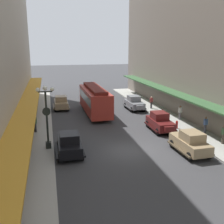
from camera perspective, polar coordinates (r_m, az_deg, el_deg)
name	(u,v)px	position (r m, az deg, el deg)	size (l,w,h in m)	color
ground_plane	(129,151)	(21.87, 3.72, -8.34)	(200.00, 200.00, 0.00)	#38383A
sidewalk_left	(34,159)	(21.03, -16.49, -9.67)	(3.00, 60.00, 0.15)	#A8A59E
sidewalk_right	(210,142)	(25.00, 20.48, -6.13)	(3.00, 60.00, 0.15)	#A8A59E
parked_car_0	(61,102)	(36.10, -10.95, 2.05)	(2.15, 4.26, 1.84)	#997F5B
parked_car_1	(134,103)	(35.43, 4.82, 2.03)	(2.24, 4.29, 1.84)	slate
parked_car_2	(160,121)	(27.05, 10.34, -1.99)	(2.20, 4.28, 1.84)	#591919
parked_car_3	(69,143)	(21.04, -9.25, -6.67)	(2.14, 4.26, 1.84)	black
parked_car_4	(190,142)	(21.95, 16.54, -6.21)	(2.22, 4.29, 1.84)	#997F5B
streetcar	(95,99)	(32.93, -3.76, 2.83)	(2.62, 9.63, 3.46)	#A52D23
lamp_post_with_clock	(47,115)	(21.76, -13.94, -0.56)	(1.42, 0.44, 5.16)	black
fire_hydrant	(177,124)	(27.68, 13.80, -2.63)	(0.24, 0.24, 0.82)	#B21E19
pedestrian_0	(224,134)	(24.58, 22.95, -4.45)	(0.36, 0.24, 1.64)	#4C4238
pedestrian_1	(205,125)	(26.84, 19.52, -2.62)	(0.36, 0.24, 1.64)	#2D2D33
pedestrian_2	(180,112)	(30.90, 14.47, -0.10)	(0.36, 0.24, 1.64)	slate
pedestrian_3	(151,102)	(35.72, 8.49, 2.10)	(0.36, 0.24, 1.64)	#2D2D33
pedestrian_4	(35,124)	(26.72, -16.28, -2.44)	(0.36, 0.24, 1.64)	#2D2D33
pedestrian_5	(24,129)	(25.31, -18.47, -3.47)	(0.36, 0.28, 1.67)	#4C4238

